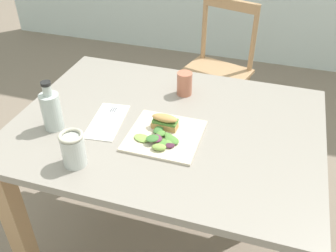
{
  "coord_description": "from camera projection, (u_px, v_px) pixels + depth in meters",
  "views": [
    {
      "loc": [
        0.38,
        -1.12,
        1.58
      ],
      "look_at": [
        0.04,
        -0.05,
        0.76
      ],
      "focal_mm": 40.33,
      "sensor_mm": 36.0,
      "label": 1
    }
  ],
  "objects": [
    {
      "name": "chair_wooden_far",
      "position": [
        216.0,
        72.0,
        2.39
      ],
      "size": [
        0.49,
        0.49,
        0.87
      ],
      "color": "tan",
      "rests_on": "ground"
    },
    {
      "name": "mason_jar_iced_tea",
      "position": [
        74.0,
        151.0,
        1.22
      ],
      "size": [
        0.08,
        0.08,
        0.12
      ],
      "color": "#C67528",
      "rests_on": "dining_table"
    },
    {
      "name": "bottle_cold_brew",
      "position": [
        52.0,
        112.0,
        1.38
      ],
      "size": [
        0.07,
        0.07,
        0.19
      ],
      "color": "black",
      "rests_on": "dining_table"
    },
    {
      "name": "napkin_folded",
      "position": [
        107.0,
        121.0,
        1.44
      ],
      "size": [
        0.14,
        0.25,
        0.0
      ],
      "primitive_type": "cube",
      "rotation": [
        0.0,
        0.0,
        0.12
      ],
      "color": "silver",
      "rests_on": "dining_table"
    },
    {
      "name": "cup_extra_side",
      "position": [
        184.0,
        84.0,
        1.58
      ],
      "size": [
        0.06,
        0.06,
        0.1
      ],
      "primitive_type": "cylinder",
      "color": "#B2664C",
      "rests_on": "dining_table"
    },
    {
      "name": "dining_table",
      "position": [
        167.0,
        150.0,
        1.51
      ],
      "size": [
        1.16,
        0.86,
        0.74
      ],
      "color": "gray",
      "rests_on": "ground"
    },
    {
      "name": "plate_lunch",
      "position": [
        165.0,
        136.0,
        1.37
      ],
      "size": [
        0.26,
        0.26,
        0.01
      ],
      "primitive_type": "cube",
      "color": "beige",
      "rests_on": "dining_table"
    },
    {
      "name": "ground_plane",
      "position": [
        163.0,
        241.0,
        1.89
      ],
      "size": [
        9.4,
        9.4,
        0.0
      ],
      "primitive_type": "plane",
      "color": "#7A6B5B"
    },
    {
      "name": "salad_mixed_greens",
      "position": [
        161.0,
        139.0,
        1.32
      ],
      "size": [
        0.18,
        0.14,
        0.03
      ],
      "color": "#518438",
      "rests_on": "plate_lunch"
    },
    {
      "name": "sandwich_half_front",
      "position": [
        165.0,
        121.0,
        1.38
      ],
      "size": [
        0.1,
        0.05,
        0.06
      ],
      "color": "tan",
      "rests_on": "plate_lunch"
    },
    {
      "name": "fork_on_napkin",
      "position": [
        109.0,
        118.0,
        1.46
      ],
      "size": [
        0.04,
        0.19,
        0.0
      ],
      "color": "silver",
      "rests_on": "napkin_folded"
    }
  ]
}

